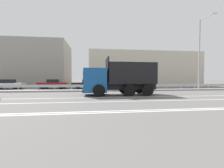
% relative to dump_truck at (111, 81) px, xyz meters
% --- Properties ---
extents(ground_plane, '(320.00, 320.00, 0.00)m').
position_rel_dump_truck_xyz_m(ground_plane, '(-0.11, 1.69, -1.27)').
color(ground_plane, '#605E5B').
extents(lane_strip_0, '(62.65, 0.16, 0.01)m').
position_rel_dump_truck_xyz_m(lane_strip_0, '(0.86, -1.79, -1.26)').
color(lane_strip_0, silver).
rests_on(lane_strip_0, ground_plane).
extents(lane_strip_1, '(62.65, 0.16, 0.01)m').
position_rel_dump_truck_xyz_m(lane_strip_1, '(0.86, -4.01, -1.26)').
color(lane_strip_1, silver).
rests_on(lane_strip_1, ground_plane).
extents(lane_strip_2, '(62.65, 0.16, 0.01)m').
position_rel_dump_truck_xyz_m(lane_strip_2, '(0.86, -6.87, -1.26)').
color(lane_strip_2, silver).
rests_on(lane_strip_2, ground_plane).
extents(lane_strip_3, '(62.65, 0.16, 0.01)m').
position_rel_dump_truck_xyz_m(lane_strip_3, '(0.86, -7.18, -1.26)').
color(lane_strip_3, silver).
rests_on(lane_strip_3, ground_plane).
extents(median_island, '(34.46, 1.10, 0.18)m').
position_rel_dump_truck_xyz_m(median_island, '(-0.11, 4.22, -1.18)').
color(median_island, gray).
rests_on(median_island, ground_plane).
extents(median_guardrail, '(62.65, 0.09, 0.78)m').
position_rel_dump_truck_xyz_m(median_guardrail, '(-0.11, 5.15, -0.70)').
color(median_guardrail, '#9EA0A5').
rests_on(median_guardrail, ground_plane).
extents(dump_truck, '(6.75, 2.76, 3.44)m').
position_rel_dump_truck_xyz_m(dump_truck, '(0.00, 0.00, 0.00)').
color(dump_truck, '#144C8C').
rests_on(dump_truck, ground_plane).
extents(median_road_sign, '(0.84, 0.16, 2.53)m').
position_rel_dump_truck_xyz_m(median_road_sign, '(3.90, 4.22, 0.11)').
color(median_road_sign, white).
rests_on(median_road_sign, ground_plane).
extents(street_lamp_1, '(0.70, 2.54, 9.21)m').
position_rel_dump_truck_xyz_m(street_lamp_1, '(12.15, 4.00, 3.86)').
color(street_lamp_1, '#ADADB2').
rests_on(street_lamp_1, ground_plane).
extents(parked_car_2, '(4.45, 2.23, 1.41)m').
position_rel_dump_truck_xyz_m(parked_car_2, '(-13.96, 9.57, -0.56)').
color(parked_car_2, silver).
rests_on(parked_car_2, ground_plane).
extents(parked_car_3, '(4.28, 2.14, 1.41)m').
position_rel_dump_truck_xyz_m(parked_car_3, '(-7.50, 9.53, -0.54)').
color(parked_car_3, maroon).
rests_on(parked_car_3, ground_plane).
extents(parked_car_4, '(4.92, 2.03, 1.38)m').
position_rel_dump_truck_xyz_m(parked_car_4, '(-2.32, 9.32, -0.56)').
color(parked_car_4, black).
rests_on(parked_car_4, ground_plane).
extents(parked_car_5, '(4.45, 2.12, 1.18)m').
position_rel_dump_truck_xyz_m(parked_car_5, '(2.78, 9.87, -0.64)').
color(parked_car_5, '#B27A14').
rests_on(parked_car_5, ground_plane).
extents(background_building_0, '(14.94, 10.50, 9.18)m').
position_rel_dump_truck_xyz_m(background_building_0, '(-14.57, 20.67, 3.33)').
color(background_building_0, gray).
rests_on(background_building_0, ground_plane).
extents(background_building_1, '(21.05, 11.64, 6.49)m').
position_rel_dump_truck_xyz_m(background_building_1, '(8.21, 17.26, 1.98)').
color(background_building_1, beige).
rests_on(background_building_1, ground_plane).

